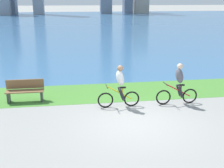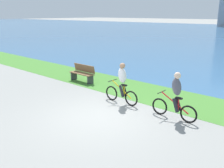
{
  "view_description": "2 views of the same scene",
  "coord_description": "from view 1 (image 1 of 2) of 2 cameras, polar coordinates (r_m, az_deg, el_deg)",
  "views": [
    {
      "loc": [
        -2.14,
        -8.75,
        4.08
      ],
      "look_at": [
        -0.66,
        1.13,
        1.08
      ],
      "focal_mm": 46.4,
      "sensor_mm": 36.0,
      "label": 1
    },
    {
      "loc": [
        5.75,
        -5.82,
        3.51
      ],
      "look_at": [
        -0.34,
        1.03,
        0.91
      ],
      "focal_mm": 40.21,
      "sensor_mm": 36.0,
      "label": 2
    }
  ],
  "objects": [
    {
      "name": "bay_water_surface",
      "position": [
        51.13,
        -6.21,
        12.04
      ],
      "size": [
        300.0,
        74.74,
        0.0
      ],
      "primitive_type": "cube",
      "color": "#386693",
      "rests_on": "ground"
    },
    {
      "name": "cyclist_trailing",
      "position": [
        11.6,
        12.97,
        0.02
      ],
      "size": [
        1.7,
        0.52,
        1.65
      ],
      "color": "black",
      "rests_on": "ground"
    },
    {
      "name": "grass_strip_bayside",
      "position": [
        13.03,
        1.37,
        -1.51
      ],
      "size": [
        120.0,
        2.73,
        0.01
      ],
      "primitive_type": "cube",
      "color": "#478433",
      "rests_on": "ground"
    },
    {
      "name": "ground_plane",
      "position": [
        9.88,
        4.8,
        -7.7
      ],
      "size": [
        300.0,
        300.0,
        0.0
      ],
      "primitive_type": "plane",
      "color": "gray"
    },
    {
      "name": "cyclist_lead",
      "position": [
        10.98,
        1.52,
        -0.49
      ],
      "size": [
        1.63,
        0.52,
        1.65
      ],
      "color": "black",
      "rests_on": "ground"
    },
    {
      "name": "bench_near_path",
      "position": [
        12.23,
        -16.76,
        -1.27
      ],
      "size": [
        1.5,
        0.47,
        0.9
      ],
      "color": "brown",
      "rests_on": "ground"
    }
  ]
}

